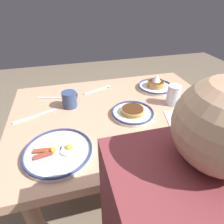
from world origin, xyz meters
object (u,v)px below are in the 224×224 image
Objects in this scene: plate_near_main at (156,85)px; plate_center_pancakes at (133,112)px; fork_near at (55,98)px; coffee_mug at (70,99)px; drinking_glass at (174,96)px; tea_spoon at (101,88)px; plate_far_companion at (58,151)px; paper_napkin at (182,119)px; butter_knife at (35,116)px; cell_phone at (161,146)px.

plate_near_main is 0.35m from plate_center_pancakes.
plate_near_main is 0.64m from fork_near.
plate_center_pancakes is at bearing 151.23° from coffee_mug.
plate_near_main is at bearing -134.72° from plate_center_pancakes.
tea_spoon is (0.35, -0.29, -0.05)m from drinking_glass.
paper_napkin is at bearing -171.92° from plate_far_companion.
fork_near is at bearing -120.32° from butter_knife.
coffee_mug is 0.43× the size of butter_knife.
tea_spoon is at bearing -170.53° from fork_near.
plate_near_main is 0.76m from plate_far_companion.
plate_center_pancakes is 1.98× the size of drinking_glass.
plate_center_pancakes is 1.03× the size of butter_knife.
drinking_glass reaches higher than tea_spoon.
fork_near is (0.42, -0.53, -0.00)m from cell_phone.
coffee_mug is 0.20m from butter_knife.
tea_spoon is at bearing -118.81° from plate_far_companion.
plate_near_main is at bearing 166.74° from tea_spoon.
plate_near_main is at bearing -171.48° from coffee_mug.
plate_near_main is 1.02× the size of plate_center_pancakes.
fork_near is 0.94× the size of butter_knife.
plate_far_companion is 2.96× the size of coffee_mug.
plate_far_companion is at bearing 34.75° from plate_near_main.
coffee_mug is at bearing -26.57° from paper_napkin.
fork_near is 0.20m from butter_knife.
plate_near_main is 1.57× the size of cell_phone.
plate_far_companion is at bearing 78.08° from coffee_mug.
cell_phone is 0.71× the size of fork_near.
plate_far_companion is at bearing 91.28° from fork_near.
plate_center_pancakes is 0.80× the size of plate_far_companion.
tea_spoon is at bearing -39.12° from drinking_glass.
tea_spoon is at bearing -150.94° from butter_knife.
paper_napkin is 0.54m from tea_spoon.
plate_far_companion is at bearing 110.21° from butter_knife.
plate_center_pancakes is 1.47× the size of paper_napkin.
plate_far_companion is at bearing -35.84° from cell_phone.
plate_center_pancakes reaches higher than cell_phone.
plate_center_pancakes is at bearing -108.81° from cell_phone.
tea_spoon is (0.13, -0.58, 0.00)m from cell_phone.
cell_phone is at bearing 66.99° from plate_near_main.
tea_spoon is at bearing -73.91° from plate_center_pancakes.
plate_near_main reaches higher than plate_far_companion.
fork_near is (0.39, -0.28, -0.01)m from plate_center_pancakes.
drinking_glass is at bearing -169.84° from plate_center_pancakes.
drinking_glass is at bearing 159.88° from fork_near.
coffee_mug is at bearing -77.62° from cell_phone.
drinking_glass reaches higher than plate_center_pancakes.
paper_napkin is 0.80× the size of tea_spoon.
drinking_glass is (-0.63, -0.23, 0.04)m from plate_far_companion.
fork_near is at bearing -2.86° from plate_near_main.
coffee_mug is at bearing -101.92° from plate_far_companion.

